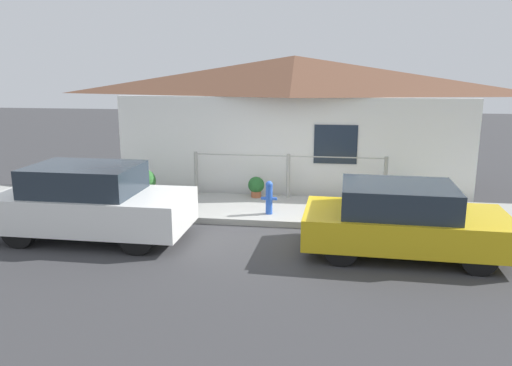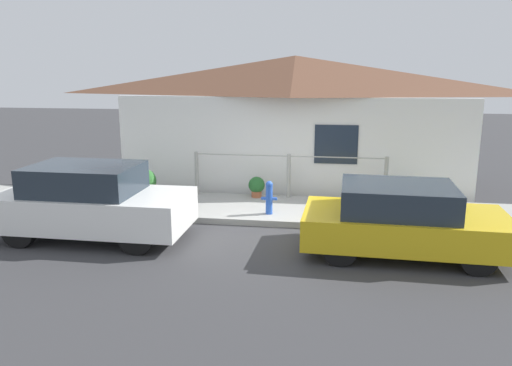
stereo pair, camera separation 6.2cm
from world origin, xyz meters
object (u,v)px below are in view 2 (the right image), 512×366
object	(u,v)px
fire_hydrant	(269,197)
potted_plant_near_hydrant	(257,186)
car_right	(402,220)
potted_plant_by_fence	(145,181)
potted_plant_corner	(403,195)
car_left	(92,202)

from	to	relation	value
fire_hydrant	potted_plant_near_hydrant	distance (m)	1.54
car_right	potted_plant_by_fence	distance (m)	6.58
car_right	potted_plant_corner	xyz separation A→B (m)	(0.35, 2.47, -0.15)
potted_plant_by_fence	car_right	bearing A→B (deg)	-24.56
potted_plant_corner	car_left	bearing A→B (deg)	-158.84
car_left	fire_hydrant	xyz separation A→B (m)	(3.36, 1.75, -0.21)
potted_plant_by_fence	potted_plant_corner	distance (m)	6.34
car_left	fire_hydrant	size ratio (longest dim) A/B	5.02
car_right	potted_plant_near_hydrant	size ratio (longest dim) A/B	7.03
car_right	potted_plant_by_fence	world-z (taller)	car_right
car_left	potted_plant_near_hydrant	size ratio (longest dim) A/B	7.25
potted_plant_near_hydrant	fire_hydrant	bearing A→B (deg)	-70.73
potted_plant_by_fence	fire_hydrant	bearing A→B (deg)	-16.57
potted_plant_corner	potted_plant_near_hydrant	bearing A→B (deg)	168.33
car_right	car_left	bearing A→B (deg)	-178.03
car_right	fire_hydrant	xyz separation A→B (m)	(-2.67, 1.75, -0.12)
car_left	potted_plant_corner	world-z (taller)	car_left
potted_plant_by_fence	potted_plant_corner	bearing A→B (deg)	-2.40
car_left	car_right	xyz separation A→B (m)	(6.03, 0.00, -0.09)
car_right	fire_hydrant	size ratio (longest dim) A/B	4.87
car_right	potted_plant_near_hydrant	xyz separation A→B (m)	(-3.18, 3.20, -0.23)
potted_plant_corner	car_right	bearing A→B (deg)	-98.10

